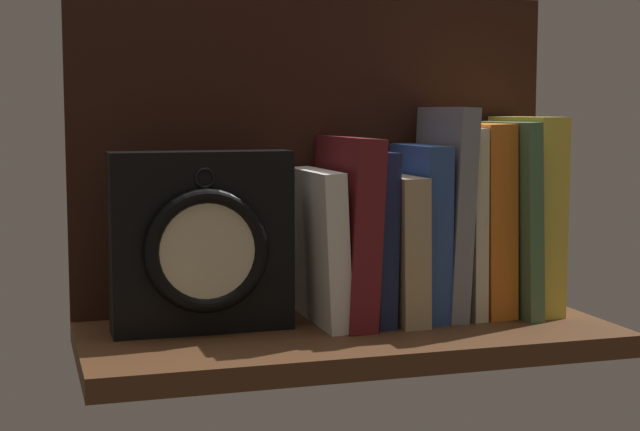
# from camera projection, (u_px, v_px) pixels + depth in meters

# --- Properties ---
(ground_plane) EXTENTS (0.61, 0.27, 0.03)m
(ground_plane) POSITION_uv_depth(u_px,v_px,m) (348.00, 338.00, 1.12)
(ground_plane) COLOR #4C2D19
(back_panel) EXTENTS (0.61, 0.01, 0.39)m
(back_panel) POSITION_uv_depth(u_px,v_px,m) (316.00, 152.00, 1.22)
(back_panel) COLOR black
(back_panel) RESTS_ON ground_plane
(book_white_catcher) EXTENTS (0.03, 0.15, 0.18)m
(book_white_catcher) POSITION_uv_depth(u_px,v_px,m) (319.00, 247.00, 1.14)
(book_white_catcher) COLOR silver
(book_white_catcher) RESTS_ON ground_plane
(book_maroon_dawkins) EXTENTS (0.04, 0.16, 0.22)m
(book_maroon_dawkins) POSITION_uv_depth(u_px,v_px,m) (346.00, 230.00, 1.15)
(book_maroon_dawkins) COLOR maroon
(book_maroon_dawkins) RESTS_ON ground_plane
(book_navy_bierce) EXTENTS (0.03, 0.14, 0.20)m
(book_navy_bierce) POSITION_uv_depth(u_px,v_px,m) (370.00, 235.00, 1.16)
(book_navy_bierce) COLOR #192147
(book_navy_bierce) RESTS_ON ground_plane
(book_tan_shortstories) EXTENTS (0.03, 0.16, 0.17)m
(book_tan_shortstories) POSITION_uv_depth(u_px,v_px,m) (393.00, 246.00, 1.17)
(book_tan_shortstories) COLOR tan
(book_tan_shortstories) RESTS_ON ground_plane
(book_blue_modern) EXTENTS (0.03, 0.13, 0.21)m
(book_blue_modern) POSITION_uv_depth(u_px,v_px,m) (420.00, 231.00, 1.18)
(book_blue_modern) COLOR #2D4C8E
(book_blue_modern) RESTS_ON ground_plane
(book_gray_chess) EXTENTS (0.03, 0.13, 0.25)m
(book_gray_chess) POSITION_uv_depth(u_px,v_px,m) (443.00, 212.00, 1.18)
(book_gray_chess) COLOR gray
(book_gray_chess) RESTS_ON ground_plane
(book_cream_twain) EXTENTS (0.02, 0.12, 0.23)m
(book_cream_twain) POSITION_uv_depth(u_px,v_px,m) (460.00, 221.00, 1.19)
(book_cream_twain) COLOR beige
(book_cream_twain) RESTS_ON ground_plane
(book_orange_pandolfini) EXTENTS (0.04, 0.12, 0.23)m
(book_orange_pandolfini) POSITION_uv_depth(u_px,v_px,m) (481.00, 218.00, 1.20)
(book_orange_pandolfini) COLOR orange
(book_orange_pandolfini) RESTS_ON ground_plane
(book_green_romantic) EXTENTS (0.03, 0.17, 0.23)m
(book_green_romantic) POSITION_uv_depth(u_px,v_px,m) (503.00, 217.00, 1.21)
(book_green_romantic) COLOR #476B44
(book_green_romantic) RESTS_ON ground_plane
(book_yellow_seinlanguage) EXTENTS (0.04, 0.14, 0.24)m
(book_yellow_seinlanguage) POSITION_uv_depth(u_px,v_px,m) (526.00, 214.00, 1.21)
(book_yellow_seinlanguage) COLOR gold
(book_yellow_seinlanguage) RESTS_ON ground_plane
(framed_clock) EXTENTS (0.20, 0.06, 0.20)m
(framed_clock) POSITION_uv_depth(u_px,v_px,m) (202.00, 243.00, 1.09)
(framed_clock) COLOR black
(framed_clock) RESTS_ON ground_plane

